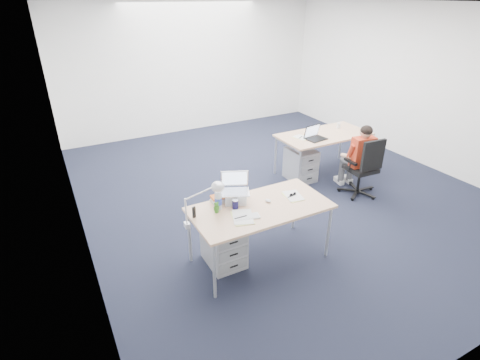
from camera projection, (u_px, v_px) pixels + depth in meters
name	position (u px, v px, depth m)	size (l,w,h in m)	color
floor	(276.00, 188.00, 6.23)	(7.00, 7.00, 0.00)	black
room	(281.00, 84.00, 5.46)	(6.02, 7.02, 2.80)	white
desk_near	(260.00, 210.00, 4.28)	(1.60, 0.80, 0.73)	tan
desk_far	(324.00, 137.00, 6.48)	(1.60, 0.80, 0.73)	tan
office_chair	(361.00, 178.00, 5.93)	(0.65, 0.65, 0.97)	black
seated_person	(357.00, 157.00, 5.93)	(0.39, 0.64, 1.13)	red
drawer_pedestal_near	(224.00, 243.00, 4.40)	(0.40, 0.50, 0.55)	#ADAEB2
drawer_pedestal_far	(301.00, 164.00, 6.42)	(0.40, 0.50, 0.55)	#ADAEB2
silver_laptop	(235.00, 189.00, 4.29)	(0.32, 0.25, 0.34)	silver
wireless_keyboard	(247.00, 217.00, 4.05)	(0.29, 0.12, 0.01)	white
computer_mouse	(268.00, 201.00, 4.35)	(0.05, 0.08, 0.03)	white
headphones	(231.00, 197.00, 4.42)	(0.19, 0.15, 0.03)	black
can_koozie	(235.00, 204.00, 4.20)	(0.07, 0.07, 0.11)	#191542
water_bottle	(218.00, 199.00, 4.16)	(0.08, 0.08, 0.26)	silver
bear_figurine	(216.00, 207.00, 4.12)	(0.07, 0.05, 0.13)	#206E1D
book_stack	(219.00, 199.00, 4.34)	(0.18, 0.13, 0.08)	silver
cordless_phone	(194.00, 212.00, 4.03)	(0.03, 0.02, 0.13)	black
papers_left	(242.00, 218.00, 4.04)	(0.21, 0.31, 0.01)	#F0F18B
papers_right	(293.00, 196.00, 4.47)	(0.19, 0.26, 0.01)	#F0F18B
sunglasses	(293.00, 195.00, 4.49)	(0.10, 0.05, 0.02)	black
desk_lamp	(199.00, 205.00, 3.84)	(0.41, 0.15, 0.46)	silver
dark_laptop	(317.00, 133.00, 6.16)	(0.33, 0.32, 0.24)	black
far_cup	(339.00, 125.00, 6.73)	(0.06, 0.06, 0.09)	white
far_papers	(301.00, 138.00, 6.28)	(0.18, 0.26, 0.01)	white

